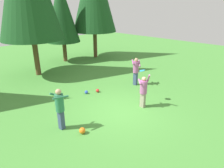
{
  "coord_description": "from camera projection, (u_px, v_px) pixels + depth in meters",
  "views": [
    {
      "loc": [
        -6.61,
        -5.34,
        4.78
      ],
      "look_at": [
        0.26,
        0.88,
        1.05
      ],
      "focal_mm": 32.7,
      "sensor_mm": 36.0,
      "label": 1
    }
  ],
  "objects": [
    {
      "name": "ball_blue",
      "position": [
        86.0,
        92.0,
        11.42
      ],
      "size": [
        0.19,
        0.19,
        0.19
      ],
      "primitive_type": "sphere",
      "color": "blue",
      "rests_on": "ground_plane"
    },
    {
      "name": "ball_red",
      "position": [
        98.0,
        91.0,
        11.61
      ],
      "size": [
        0.2,
        0.2,
        0.2
      ],
      "primitive_type": "sphere",
      "color": "red",
      "rests_on": "ground_plane"
    },
    {
      "name": "frisbee",
      "position": [
        142.0,
        71.0,
        9.98
      ],
      "size": [
        0.31,
        0.31,
        0.08
      ],
      "color": "#2393D1"
    },
    {
      "name": "ground_plane",
      "position": [
        122.0,
        111.0,
        9.65
      ],
      "size": [
        40.0,
        40.0,
        0.0
      ],
      "primitive_type": "plane",
      "color": "#478C38"
    },
    {
      "name": "person_thrower",
      "position": [
        143.0,
        89.0,
        9.68
      ],
      "size": [
        0.66,
        0.66,
        1.72
      ],
      "rotation": [
        0.0,
        0.0,
        0.76
      ],
      "color": "gray",
      "rests_on": "ground_plane"
    },
    {
      "name": "ball_orange",
      "position": [
        82.0,
        131.0,
        7.94
      ],
      "size": [
        0.25,
        0.25,
        0.25
      ],
      "primitive_type": "sphere",
      "color": "orange",
      "rests_on": "ground_plane"
    },
    {
      "name": "tree_right",
      "position": [
        61.0,
        11.0,
        16.3
      ],
      "size": [
        2.75,
        2.75,
        6.56
      ],
      "color": "brown",
      "rests_on": "ground_plane"
    },
    {
      "name": "person_catcher",
      "position": [
        136.0,
        69.0,
        12.33
      ],
      "size": [
        0.75,
        0.75,
        1.7
      ],
      "rotation": [
        0.0,
        0.0,
        -2.39
      ],
      "color": "#38476B",
      "rests_on": "ground_plane"
    },
    {
      "name": "person_bystander",
      "position": [
        60.0,
        106.0,
        7.92
      ],
      "size": [
        0.68,
        0.6,
        1.74
      ],
      "rotation": [
        0.0,
        0.0,
        -0.22
      ],
      "color": "#38476B",
      "rests_on": "ground_plane"
    }
  ]
}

